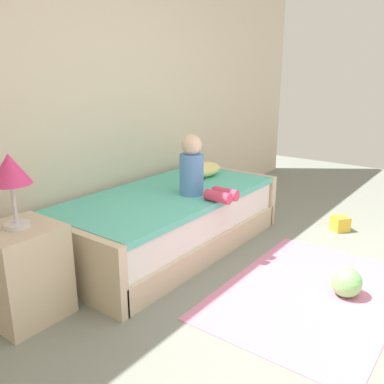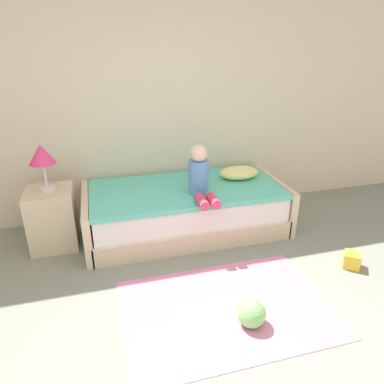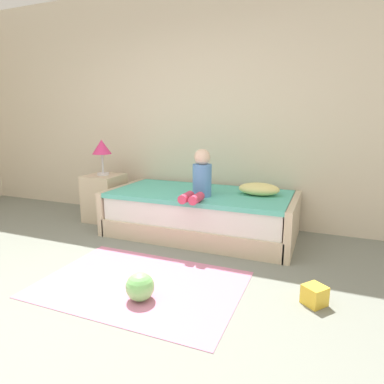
{
  "view_description": "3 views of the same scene",
  "coord_description": "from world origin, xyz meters",
  "px_view_note": "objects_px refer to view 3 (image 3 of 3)",
  "views": [
    {
      "loc": [
        -2.21,
        -0.16,
        1.51
      ],
      "look_at": [
        0.33,
        1.75,
        0.55
      ],
      "focal_mm": 38.25,
      "sensor_mm": 36.0,
      "label": 1
    },
    {
      "loc": [
        -0.52,
        -1.32,
        1.93
      ],
      "look_at": [
        0.33,
        1.75,
        0.55
      ],
      "focal_mm": 33.14,
      "sensor_mm": 36.0,
      "label": 2
    },
    {
      "loc": [
        1.62,
        -1.42,
        1.31
      ],
      "look_at": [
        0.33,
        1.75,
        0.55
      ],
      "focal_mm": 31.09,
      "sensor_mm": 36.0,
      "label": 3
    }
  ],
  "objects_px": {
    "nightstand": "(105,198)",
    "toy_block": "(315,295)",
    "pillow": "(259,189)",
    "bed": "(200,214)",
    "table_lamp": "(102,149)",
    "toy_ball": "(140,287)",
    "child_figure": "(200,178)"
  },
  "relations": [
    {
      "from": "toy_ball",
      "to": "toy_block",
      "type": "xyz_separation_m",
      "value": [
        1.19,
        0.42,
        -0.03
      ]
    },
    {
      "from": "bed",
      "to": "pillow",
      "type": "distance_m",
      "value": 0.72
    },
    {
      "from": "toy_block",
      "to": "toy_ball",
      "type": "bearing_deg",
      "value": -160.6
    },
    {
      "from": "toy_ball",
      "to": "toy_block",
      "type": "relative_size",
      "value": 1.49
    },
    {
      "from": "child_figure",
      "to": "toy_ball",
      "type": "xyz_separation_m",
      "value": [
        0.01,
        -1.28,
        -0.6
      ]
    },
    {
      "from": "bed",
      "to": "toy_ball",
      "type": "xyz_separation_m",
      "value": [
        0.1,
        -1.5,
        -0.14
      ]
    },
    {
      "from": "child_figure",
      "to": "toy_block",
      "type": "height_order",
      "value": "child_figure"
    },
    {
      "from": "nightstand",
      "to": "bed",
      "type": "bearing_deg",
      "value": -1.97
    },
    {
      "from": "child_figure",
      "to": "pillow",
      "type": "xyz_separation_m",
      "value": [
        0.55,
        0.33,
        -0.14
      ]
    },
    {
      "from": "child_figure",
      "to": "bed",
      "type": "bearing_deg",
      "value": 110.79
    },
    {
      "from": "nightstand",
      "to": "toy_ball",
      "type": "relative_size",
      "value": 2.83
    },
    {
      "from": "nightstand",
      "to": "toy_block",
      "type": "distance_m",
      "value": 2.88
    },
    {
      "from": "bed",
      "to": "pillow",
      "type": "bearing_deg",
      "value": 8.91
    },
    {
      "from": "pillow",
      "to": "bed",
      "type": "bearing_deg",
      "value": -171.09
    },
    {
      "from": "bed",
      "to": "nightstand",
      "type": "distance_m",
      "value": 1.35
    },
    {
      "from": "bed",
      "to": "child_figure",
      "type": "bearing_deg",
      "value": -69.21
    },
    {
      "from": "toy_ball",
      "to": "toy_block",
      "type": "height_order",
      "value": "toy_ball"
    },
    {
      "from": "table_lamp",
      "to": "child_figure",
      "type": "height_order",
      "value": "table_lamp"
    },
    {
      "from": "child_figure",
      "to": "pillow",
      "type": "height_order",
      "value": "child_figure"
    },
    {
      "from": "nightstand",
      "to": "toy_block",
      "type": "bearing_deg",
      "value": -23.22
    },
    {
      "from": "table_lamp",
      "to": "pillow",
      "type": "bearing_deg",
      "value": 1.54
    },
    {
      "from": "nightstand",
      "to": "toy_block",
      "type": "xyz_separation_m",
      "value": [
        2.64,
        -1.13,
        -0.23
      ]
    },
    {
      "from": "nightstand",
      "to": "toy_block",
      "type": "height_order",
      "value": "nightstand"
    },
    {
      "from": "table_lamp",
      "to": "toy_block",
      "type": "height_order",
      "value": "table_lamp"
    },
    {
      "from": "toy_ball",
      "to": "toy_block",
      "type": "bearing_deg",
      "value": 19.4
    },
    {
      "from": "table_lamp",
      "to": "toy_ball",
      "type": "relative_size",
      "value": 2.13
    },
    {
      "from": "child_figure",
      "to": "toy_block",
      "type": "distance_m",
      "value": 1.61
    },
    {
      "from": "child_figure",
      "to": "table_lamp",
      "type": "bearing_deg",
      "value": 169.17
    },
    {
      "from": "bed",
      "to": "nightstand",
      "type": "bearing_deg",
      "value": 178.03
    },
    {
      "from": "table_lamp",
      "to": "child_figure",
      "type": "relative_size",
      "value": 0.88
    },
    {
      "from": "child_figure",
      "to": "toy_ball",
      "type": "distance_m",
      "value": 1.41
    },
    {
      "from": "nightstand",
      "to": "table_lamp",
      "type": "relative_size",
      "value": 1.33
    }
  ]
}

